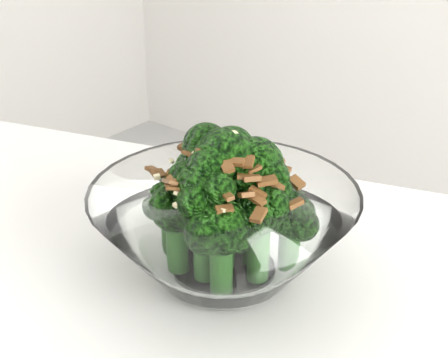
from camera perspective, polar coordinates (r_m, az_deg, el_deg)
The scene contains 1 object.
broccoli_dish at distance 0.52m, azimuth -0.00°, elevation -3.67°, with size 0.21×0.21×0.13m.
Camera 1 is at (0.18, -0.17, 1.06)m, focal length 55.00 mm.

